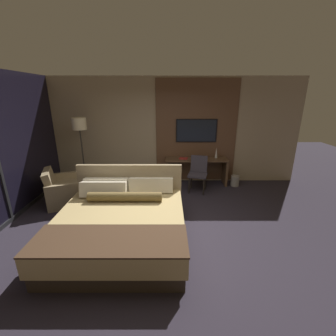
{
  "coord_description": "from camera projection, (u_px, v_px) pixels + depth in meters",
  "views": [
    {
      "loc": [
        0.07,
        -3.45,
        2.35
      ],
      "look_at": [
        0.06,
        1.03,
        0.88
      ],
      "focal_mm": 24.0,
      "sensor_mm": 36.0,
      "label": 1
    }
  ],
  "objects": [
    {
      "name": "desk",
      "position": [
        196.0,
        167.0,
        6.08
      ],
      "size": [
        1.65,
        0.46,
        0.72
      ],
      "color": "brown",
      "rests_on": "ground_plane"
    },
    {
      "name": "vase_tall",
      "position": [
        217.0,
        153.0,
        6.01
      ],
      "size": [
        0.07,
        0.07,
        0.28
      ],
      "color": "silver",
      "rests_on": "desk"
    },
    {
      "name": "bed",
      "position": [
        122.0,
        223.0,
        3.74
      ],
      "size": [
        2.07,
        2.1,
        1.04
      ],
      "color": "#33281E",
      "rests_on": "ground_plane"
    },
    {
      "name": "desk_chair",
      "position": [
        199.0,
        170.0,
        5.63
      ],
      "size": [
        0.54,
        0.54,
        0.9
      ],
      "rotation": [
        0.0,
        0.0,
        -0.26
      ],
      "color": "#38333D",
      "rests_on": "ground_plane"
    },
    {
      "name": "armchair_by_window",
      "position": [
        67.0,
        190.0,
        5.1
      ],
      "size": [
        1.12,
        1.14,
        0.81
      ],
      "rotation": [
        0.0,
        0.0,
        1.95
      ],
      "color": "#998460",
      "rests_on": "ground_plane"
    },
    {
      "name": "floor_lamp",
      "position": [
        80.0,
        130.0,
        5.42
      ],
      "size": [
        0.34,
        0.34,
        1.83
      ],
      "color": "#282623",
      "rests_on": "ground_plane"
    },
    {
      "name": "wall_back_tv_panel",
      "position": [
        170.0,
        132.0,
        6.04
      ],
      "size": [
        7.2,
        0.09,
        2.8
      ],
      "color": "tan",
      "rests_on": "ground_plane"
    },
    {
      "name": "waste_bin",
      "position": [
        235.0,
        181.0,
        6.04
      ],
      "size": [
        0.22,
        0.22,
        0.28
      ],
      "color": "gray",
      "rests_on": "ground_plane"
    },
    {
      "name": "book",
      "position": [
        184.0,
        158.0,
        5.95
      ],
      "size": [
        0.26,
        0.21,
        0.03
      ],
      "color": "maroon",
      "rests_on": "desk"
    },
    {
      "name": "tv",
      "position": [
        197.0,
        131.0,
        5.96
      ],
      "size": [
        1.08,
        0.04,
        0.61
      ],
      "color": "black"
    },
    {
      "name": "ground_plane",
      "position": [
        164.0,
        233.0,
        4.01
      ],
      "size": [
        16.0,
        16.0,
        0.0
      ],
      "primitive_type": "plane",
      "color": "#28232D"
    }
  ]
}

